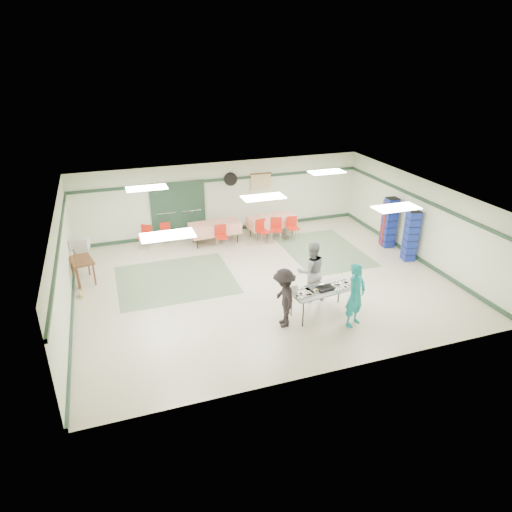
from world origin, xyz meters
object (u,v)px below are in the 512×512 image
object	(u,v)px
crate_stack_blue_a	(390,223)
dining_table_b	(215,228)
chair_loose_a	(166,231)
crate_stack_blue_b	(411,236)
volunteer_grey	(311,271)
volunteer_dark	(284,298)
chair_c	(292,225)
chair_a	(276,227)
serving_table	(323,290)
chair_d	(221,234)
chair_b	(262,229)
broom	(78,272)
volunteer_teal	(356,295)
crate_stack_red	(387,223)
chair_loose_b	(146,234)
office_printer	(80,243)
printer_table	(82,262)
dining_table_a	(272,221)

from	to	relation	value
crate_stack_blue_a	dining_table_b	bearing A→B (deg)	157.89
chair_loose_a	crate_stack_blue_b	world-z (taller)	crate_stack_blue_b
volunteer_grey	volunteer_dark	distance (m)	1.57
volunteer_dark	chair_c	distance (m)	5.88
volunteer_grey	chair_a	world-z (taller)	volunteer_grey
serving_table	chair_d	bearing A→B (deg)	97.08
volunteer_dark	chair_b	bearing A→B (deg)	174.63
chair_a	broom	size ratio (longest dim) A/B	0.59
volunteer_teal	chair_loose_a	bearing A→B (deg)	92.06
serving_table	crate_stack_red	xyz separation A→B (m)	(4.29, 3.50, 0.12)
chair_a	volunteer_dark	bearing A→B (deg)	-90.97
volunteer_teal	crate_stack_red	xyz separation A→B (m)	(3.73, 4.22, -0.02)
chair_loose_a	crate_stack_red	bearing A→B (deg)	-19.55
dining_table_b	chair_a	bearing A→B (deg)	-17.98
dining_table_b	chair_loose_b	bearing A→B (deg)	170.38
office_printer	chair_a	bearing A→B (deg)	12.36
chair_c	crate_stack_red	size ratio (longest dim) A/B	0.51
chair_b	chair_d	world-z (taller)	chair_b
volunteer_grey	printer_table	xyz separation A→B (m)	(-6.06, 3.18, -0.23)
chair_c	dining_table_a	bearing A→B (deg)	138.47
volunteer_grey	broom	xyz separation A→B (m)	(-6.14, 2.29, -0.10)
chair_b	chair_loose_a	world-z (taller)	chair_b
crate_stack_blue_a	serving_table	bearing A→B (deg)	-141.75
dining_table_b	volunteer_dark	bearing A→B (deg)	-90.29
chair_d	chair_loose_b	size ratio (longest dim) A/B	1.00
chair_loose_b	volunteer_dark	bearing A→B (deg)	-36.41
serving_table	crate_stack_blue_b	world-z (taller)	crate_stack_blue_b
volunteer_grey	crate_stack_blue_a	bearing A→B (deg)	-146.59
chair_c	chair_d	distance (m)	2.72
crate_stack_blue_b	dining_table_b	bearing A→B (deg)	148.28
dining_table_a	broom	size ratio (longest dim) A/B	1.24
crate_stack_red	volunteer_grey	bearing A→B (deg)	-147.84
chair_a	office_printer	bearing A→B (deg)	-158.90
chair_b	printer_table	xyz separation A→B (m)	(-6.14, -1.14, 0.11)
chair_d	crate_stack_red	bearing A→B (deg)	-13.17
chair_a	chair_loose_a	xyz separation A→B (m)	(-3.87, 1.04, -0.06)
dining_table_a	crate_stack_blue_b	bearing A→B (deg)	-51.10
volunteer_grey	chair_c	bearing A→B (deg)	-104.24
dining_table_b	crate_stack_red	world-z (taller)	crate_stack_red
volunteer_dark	chair_loose_b	world-z (taller)	volunteer_dark
dining_table_a	chair_b	size ratio (longest dim) A/B	2.10
crate_stack_red	crate_stack_blue_b	world-z (taller)	crate_stack_blue_b
broom	chair_a	bearing A→B (deg)	13.42
volunteer_grey	chair_d	distance (m)	4.56
serving_table	chair_a	size ratio (longest dim) A/B	2.10
volunteer_dark	chair_b	xyz separation A→B (m)	(1.30, 5.32, -0.25)
volunteer_teal	crate_stack_blue_b	bearing A→B (deg)	11.28
serving_table	crate_stack_blue_b	bearing A→B (deg)	18.85
crate_stack_blue_a	printer_table	size ratio (longest dim) A/B	1.74
chair_b	printer_table	size ratio (longest dim) A/B	0.85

